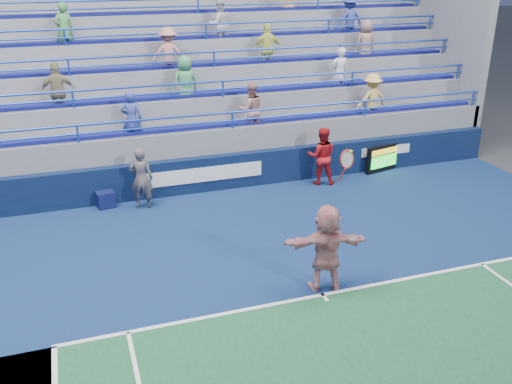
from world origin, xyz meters
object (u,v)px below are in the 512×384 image
object	(u,v)px
serve_speed_board	(382,158)
tennis_player	(327,248)
judge_chair	(105,198)
line_judge	(141,178)
ball_girl	(322,156)

from	to	relation	value
serve_speed_board	tennis_player	distance (m)	7.75
judge_chair	tennis_player	bearing A→B (deg)	-55.15
serve_speed_board	line_judge	bearing A→B (deg)	-176.98
tennis_player	ball_girl	xyz separation A→B (m)	(2.49, 5.65, -0.07)
tennis_player	ball_girl	bearing A→B (deg)	66.26
judge_chair	line_judge	bearing A→B (deg)	-21.20
judge_chair	line_judge	xyz separation A→B (m)	(1.02, -0.40, 0.62)
serve_speed_board	judge_chair	xyz separation A→B (m)	(-9.04, -0.03, -0.18)
tennis_player	ball_girl	size ratio (longest dim) A/B	1.71
judge_chair	serve_speed_board	bearing A→B (deg)	0.16
serve_speed_board	tennis_player	xyz separation A→B (m)	(-4.88, -5.99, 0.53)
ball_girl	tennis_player	bearing A→B (deg)	86.82
judge_chair	line_judge	world-z (taller)	line_judge
judge_chair	ball_girl	xyz separation A→B (m)	(6.64, -0.31, 0.64)
line_judge	ball_girl	bearing A→B (deg)	-164.02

